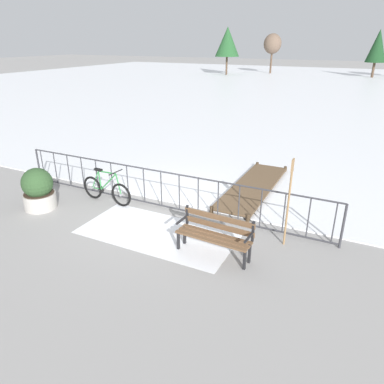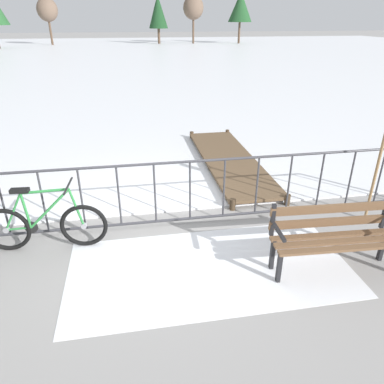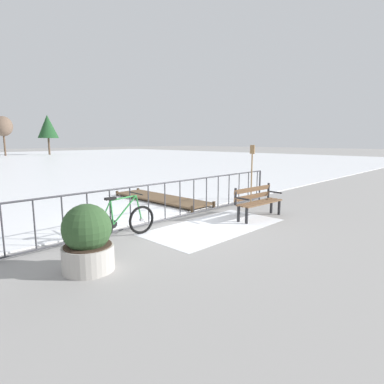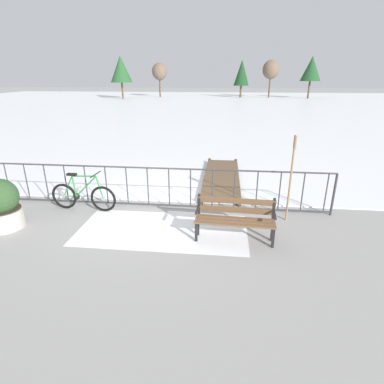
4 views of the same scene
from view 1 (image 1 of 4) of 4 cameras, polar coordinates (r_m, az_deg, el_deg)
The scene contains 12 objects.
ground_plane at distance 9.73m, azimuth -4.79°, elevation -2.56°, with size 160.00×160.00×0.00m, color gray.
frozen_pond at distance 36.40m, azimuth 19.67°, elevation 15.21°, with size 80.00×56.00×0.03m, color white.
snow_patch at distance 8.54m, azimuth -5.48°, elevation -6.43°, with size 3.67×1.80×0.01m, color white.
railing_fence at distance 9.50m, azimuth -4.90°, elevation 0.49°, with size 9.06×0.06×1.07m.
bicycle_near_railing at distance 10.18m, azimuth -13.45°, elevation 0.34°, with size 1.71×0.52×0.97m.
park_bench at distance 7.50m, azimuth 3.71°, elevation -6.37°, with size 1.62×0.56×0.89m.
planter_with_shrub at distance 10.33m, azimuth -23.22°, elevation 0.35°, with size 0.84×0.84×1.12m.
oar_upright at distance 7.81m, azimuth 15.14°, elevation -0.83°, with size 0.04×0.16×1.98m.
wooden_dock at distance 10.96m, azimuth 9.73°, elevation 0.90°, with size 1.10×4.14×0.20m.
tree_far_west at distance 49.41m, azimuth 27.39°, elevation 19.89°, with size 2.23×2.23×5.31m.
tree_west_mid at distance 51.20m, azimuth 12.67°, elevation 21.96°, with size 2.26×2.26×4.92m.
tree_east_mid at distance 48.37m, azimuth 5.65°, elevation 22.66°, with size 3.01×3.01×5.67m.
Camera 1 is at (4.61, -7.47, 4.20)m, focal length 33.59 mm.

